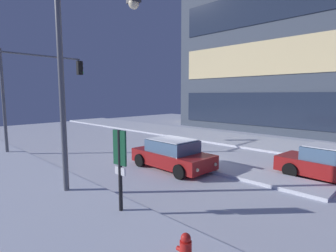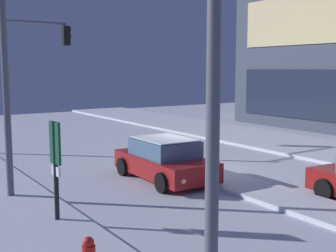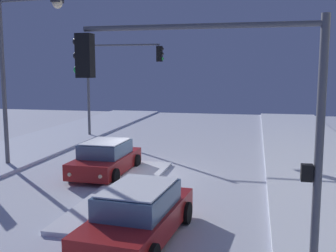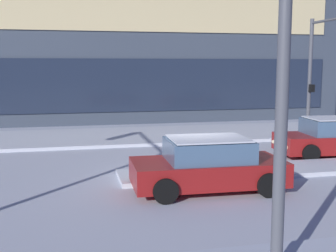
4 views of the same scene
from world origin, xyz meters
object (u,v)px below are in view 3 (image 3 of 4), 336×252
(car_far, at_px, (139,215))
(traffic_light_corner_near_left, at_px, (117,71))
(car_near, at_px, (106,159))
(street_lamp_arched, at_px, (19,58))
(traffic_light_corner_far_right, at_px, (213,97))

(car_far, distance_m, traffic_light_corner_near_left, 17.45)
(car_near, distance_m, traffic_light_corner_near_left, 10.64)
(traffic_light_corner_near_left, bearing_deg, car_near, -73.69)
(car_near, height_order, street_lamp_arched, street_lamp_arched)
(car_near, relative_size, traffic_light_corner_far_right, 0.77)
(car_near, distance_m, car_far, 7.18)
(car_near, height_order, car_far, same)
(traffic_light_corner_far_right, height_order, street_lamp_arched, street_lamp_arched)
(car_near, height_order, traffic_light_corner_near_left, traffic_light_corner_near_left)
(street_lamp_arched, bearing_deg, car_far, -35.48)
(traffic_light_corner_near_left, height_order, street_lamp_arched, street_lamp_arched)
(car_near, bearing_deg, street_lamp_arched, -94.19)
(car_far, xyz_separation_m, traffic_light_corner_near_left, (-15.86, -6.18, 3.82))
(traffic_light_corner_far_right, relative_size, street_lamp_arched, 0.73)
(traffic_light_corner_far_right, distance_m, traffic_light_corner_near_left, 19.00)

